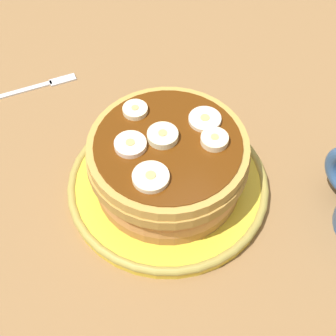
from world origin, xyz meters
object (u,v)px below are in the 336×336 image
at_px(banana_slice_2, 131,112).
at_px(banana_slice_5, 202,117).
at_px(fork, 36,86).
at_px(pancake_stack, 165,164).
at_px(banana_slice_3, 151,178).
at_px(plate, 168,185).
at_px(banana_slice_0, 162,136).
at_px(banana_slice_1, 130,145).
at_px(banana_slice_4, 214,140).

xyz_separation_m(banana_slice_2, banana_slice_5, (-0.05, -0.05, -0.00)).
bearing_deg(fork, pancake_stack, -172.28).
xyz_separation_m(pancake_stack, banana_slice_3, (-0.03, 0.04, 0.04)).
relative_size(pancake_stack, fork, 1.33).
height_order(plate, banana_slice_0, banana_slice_0).
bearing_deg(banana_slice_3, pancake_stack, -55.95).
bearing_deg(banana_slice_5, banana_slice_1, 78.99).
relative_size(plate, fork, 1.75).
distance_m(plate, banana_slice_5, 0.09).
relative_size(banana_slice_2, banana_slice_4, 0.94).
relative_size(banana_slice_3, fork, 0.28).
distance_m(banana_slice_3, banana_slice_5, 0.09).
bearing_deg(banana_slice_4, banana_slice_2, 27.04).
height_order(pancake_stack, banana_slice_0, banana_slice_0).
bearing_deg(banana_slice_4, plate, 53.60).
xyz_separation_m(plate, fork, (0.24, 0.03, -0.01)).
bearing_deg(fork, banana_slice_2, -170.64).
distance_m(banana_slice_2, banana_slice_5, 0.07).
bearing_deg(plate, banana_slice_2, 5.01).
bearing_deg(banana_slice_0, banana_slice_5, -94.78).
bearing_deg(banana_slice_1, pancake_stack, -123.40).
xyz_separation_m(banana_slice_0, banana_slice_2, (0.05, 0.00, -0.00)).
height_order(pancake_stack, banana_slice_2, banana_slice_2).
bearing_deg(banana_slice_1, banana_slice_5, -101.01).
bearing_deg(banana_slice_2, pancake_stack, -177.85).
xyz_separation_m(banana_slice_1, banana_slice_3, (-0.04, 0.01, -0.00)).
distance_m(banana_slice_3, banana_slice_4, 0.08).
bearing_deg(fork, banana_slice_5, -160.19).
relative_size(banana_slice_2, fork, 0.21).
height_order(plate, fork, plate).
relative_size(banana_slice_0, banana_slice_4, 1.12).
bearing_deg(banana_slice_5, plate, 95.21).
bearing_deg(pancake_stack, banana_slice_4, -125.44).
distance_m(banana_slice_4, fork, 0.29).
relative_size(plate, pancake_stack, 1.32).
bearing_deg(pancake_stack, banana_slice_5, -86.22).
bearing_deg(plate, pancake_stack, 69.69).
distance_m(banana_slice_1, banana_slice_2, 0.04).
distance_m(pancake_stack, banana_slice_4, 0.06).
xyz_separation_m(banana_slice_0, banana_slice_1, (0.01, 0.03, -0.00)).
distance_m(plate, banana_slice_1, 0.08).
xyz_separation_m(banana_slice_3, banana_slice_4, (-0.00, -0.08, 0.00)).
bearing_deg(fork, banana_slice_0, -171.46).
bearing_deg(banana_slice_4, pancake_stack, 54.56).
height_order(banana_slice_3, banana_slice_5, banana_slice_3).
distance_m(banana_slice_1, banana_slice_3, 0.05).
bearing_deg(banana_slice_3, banana_slice_2, -23.99).
xyz_separation_m(plate, banana_slice_3, (-0.02, 0.04, 0.07)).
distance_m(pancake_stack, banana_slice_2, 0.07).
xyz_separation_m(pancake_stack, banana_slice_4, (-0.03, -0.04, 0.04)).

